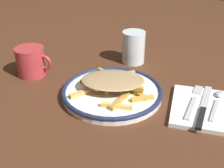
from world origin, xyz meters
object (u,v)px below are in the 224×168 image
(plate, at_px, (112,92))
(knife, at_px, (203,109))
(fork, at_px, (194,101))
(spoon, at_px, (218,100))
(coffee_mug, at_px, (31,61))
(napkin, at_px, (203,108))
(fries_heap, at_px, (114,82))
(water_glass, at_px, (133,47))

(plate, distance_m, knife, 0.25)
(fork, relative_size, spoon, 1.16)
(knife, height_order, coffee_mug, coffee_mug)
(napkin, distance_m, coffee_mug, 0.53)
(fries_heap, relative_size, knife, 1.04)
(fork, height_order, spoon, spoon)
(knife, bearing_deg, spoon, 58.30)
(fries_heap, relative_size, water_glass, 2.02)
(napkin, bearing_deg, fries_heap, -178.18)
(spoon, bearing_deg, coffee_mug, -179.04)
(spoon, height_order, coffee_mug, coffee_mug)
(fork, distance_m, coffee_mug, 0.50)
(knife, distance_m, spoon, 0.06)
(knife, distance_m, coffee_mug, 0.53)
(coffee_mug, bearing_deg, water_glass, 35.64)
(napkin, xyz_separation_m, spoon, (0.03, 0.03, 0.01))
(plate, relative_size, fork, 1.58)
(fries_heap, bearing_deg, coffee_mug, 173.38)
(fork, xyz_separation_m, knife, (0.03, -0.03, 0.00))
(napkin, height_order, spoon, spoon)
(fries_heap, relative_size, fork, 1.24)
(plate, bearing_deg, fork, 6.22)
(napkin, height_order, knife, knife)
(water_glass, bearing_deg, napkin, -41.45)
(napkin, distance_m, spoon, 0.05)
(plate, relative_size, water_glass, 2.57)
(fork, distance_m, knife, 0.04)
(spoon, bearing_deg, fries_heap, -171.23)
(knife, xyz_separation_m, water_glass, (-0.25, 0.24, 0.04))
(fries_heap, height_order, napkin, fries_heap)
(fries_heap, height_order, spoon, fries_heap)
(spoon, xyz_separation_m, coffee_mug, (-0.56, -0.01, 0.03))
(fork, distance_m, water_glass, 0.31)
(napkin, distance_m, water_glass, 0.34)
(water_glass, bearing_deg, coffee_mug, -144.36)
(plate, bearing_deg, knife, -1.67)
(spoon, bearing_deg, knife, -121.70)
(fries_heap, bearing_deg, fork, 5.26)
(fork, bearing_deg, water_glass, 136.94)
(spoon, relative_size, water_glass, 1.40)
(fork, bearing_deg, knife, -50.29)
(spoon, bearing_deg, plate, -170.52)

